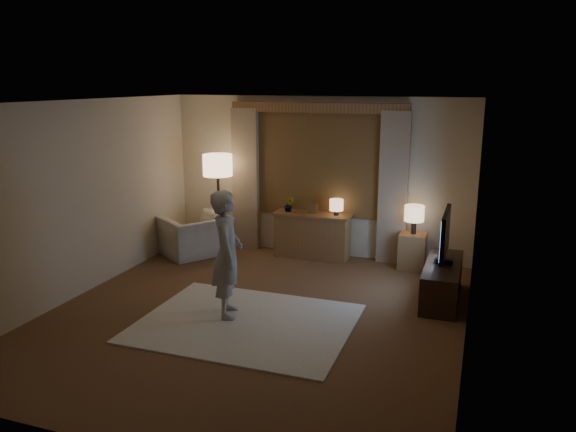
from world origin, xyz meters
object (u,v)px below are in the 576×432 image
at_px(side_table, 412,251).
at_px(armchair, 195,236).
at_px(sideboard, 312,236).
at_px(person, 227,254).
at_px(tv_stand, 442,282).

bearing_deg(side_table, armchair, -172.13).
height_order(sideboard, side_table, sideboard).
bearing_deg(armchair, side_table, 131.63).
xyz_separation_m(armchair, person, (1.59, -2.09, 0.47)).
relative_size(tv_stand, person, 0.90).
bearing_deg(person, side_table, -59.65).
distance_m(armchair, tv_stand, 4.09).
bearing_deg(sideboard, side_table, -1.76).
height_order(armchair, tv_stand, armchair).
bearing_deg(person, armchair, 14.07).
xyz_separation_m(sideboard, armchair, (-1.87, -0.53, -0.02)).
distance_m(sideboard, side_table, 1.63).
bearing_deg(armchair, person, 71.00).
relative_size(sideboard, armchair, 1.17).
relative_size(sideboard, tv_stand, 0.86).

